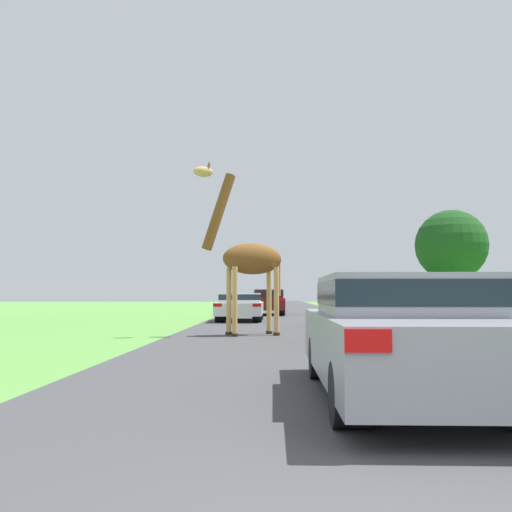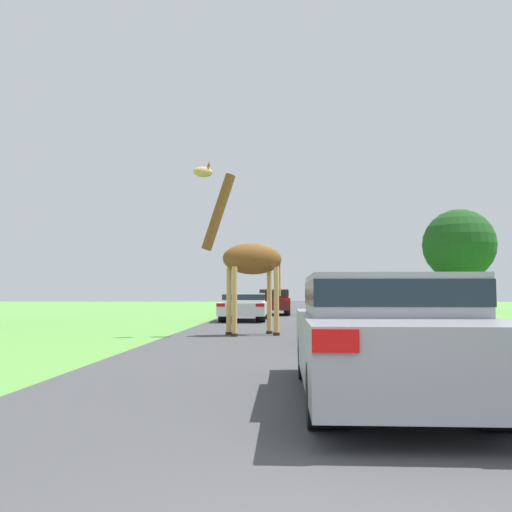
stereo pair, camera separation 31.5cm
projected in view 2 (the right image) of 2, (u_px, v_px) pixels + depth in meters
The scene contains 8 objects.
road at pixel (292, 314), 31.69m from camera, with size 7.43×120.00×0.00m.
giraffe_near_road at pixel (247, 256), 15.57m from camera, with size 2.64×1.36×4.95m.
car_lead_maroon at pixel (384, 333), 6.14m from camera, with size 1.88×4.67×1.39m.
car_queue_right at pixel (244, 305), 23.90m from camera, with size 1.94×4.50×1.22m.
car_queue_left at pixel (274, 301), 30.79m from camera, with size 1.77×4.54×1.43m.
car_far_ahead at pixel (383, 312), 12.47m from camera, with size 1.79×4.30×1.46m.
car_verge_right at pixel (353, 306), 19.20m from camera, with size 1.81×4.71×1.42m.
tree_right_cluster at pixel (459, 245), 36.78m from camera, with size 4.85×4.85×6.94m.
Camera 2 is at (-0.46, -1.92, 1.18)m, focal length 38.00 mm.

